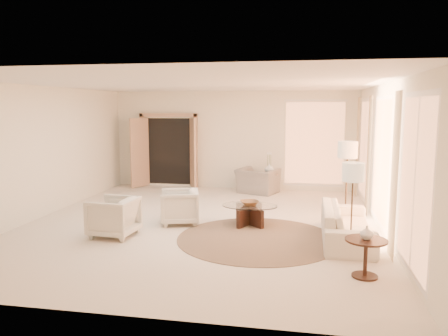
% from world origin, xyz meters
% --- Properties ---
extents(room, '(7.04, 8.04, 2.83)m').
position_xyz_m(room, '(0.00, 0.00, 1.40)').
color(room, beige).
rests_on(room, ground).
extents(windows_right, '(0.10, 6.40, 2.40)m').
position_xyz_m(windows_right, '(3.45, 0.10, 1.35)').
color(windows_right, '#FFA166').
rests_on(windows_right, room).
extents(window_back_corner, '(1.70, 0.10, 2.40)m').
position_xyz_m(window_back_corner, '(2.30, 3.95, 1.35)').
color(window_back_corner, '#FFA166').
rests_on(window_back_corner, room).
extents(curtains_right, '(0.06, 5.20, 2.60)m').
position_xyz_m(curtains_right, '(3.40, 1.00, 1.30)').
color(curtains_right, '#CAB68B').
rests_on(curtains_right, room).
extents(french_doors, '(1.95, 0.66, 2.16)m').
position_xyz_m(french_doors, '(-1.90, 3.82, 1.07)').
color(french_doors, tan).
rests_on(french_doors, room).
extents(area_rug, '(3.40, 3.40, 0.01)m').
position_xyz_m(area_rug, '(1.24, -0.81, 0.01)').
color(area_rug, '#402E22').
rests_on(area_rug, room).
extents(sofa, '(0.86, 2.13, 0.62)m').
position_xyz_m(sofa, '(2.80, -0.64, 0.31)').
color(sofa, silver).
rests_on(sofa, room).
extents(armchair_left, '(0.87, 0.90, 0.76)m').
position_xyz_m(armchair_left, '(-0.44, -0.05, 0.38)').
color(armchair_left, silver).
rests_on(armchair_left, room).
extents(armchair_right, '(0.78, 0.82, 0.79)m').
position_xyz_m(armchair_right, '(-1.38, -1.11, 0.40)').
color(armchair_right, silver).
rests_on(armchair_right, room).
extents(accent_chair, '(1.19, 0.98, 0.90)m').
position_xyz_m(accent_chair, '(0.79, 3.40, 0.45)').
color(accent_chair, gray).
rests_on(accent_chair, room).
extents(coffee_table, '(1.28, 1.28, 0.41)m').
position_xyz_m(coffee_table, '(0.98, 0.09, 0.25)').
color(coffee_table, black).
rests_on(coffee_table, room).
extents(end_table, '(0.58, 0.58, 0.54)m').
position_xyz_m(end_table, '(2.90, -2.31, 0.37)').
color(end_table, black).
rests_on(end_table, room).
extents(side_table, '(0.48, 0.48, 0.56)m').
position_xyz_m(side_table, '(1.10, 3.40, 0.34)').
color(side_table, '#2D2319').
rests_on(side_table, room).
extents(floor_lamp_near, '(0.40, 0.40, 1.66)m').
position_xyz_m(floor_lamp_near, '(2.90, 0.80, 1.41)').
color(floor_lamp_near, '#2D2319').
rests_on(floor_lamp_near, room).
extents(floor_lamp_far, '(0.35, 0.35, 1.46)m').
position_xyz_m(floor_lamp_far, '(2.81, -1.16, 1.24)').
color(floor_lamp_far, '#2D2319').
rests_on(floor_lamp_far, room).
extents(bowl, '(0.49, 0.49, 0.09)m').
position_xyz_m(bowl, '(0.98, 0.09, 0.45)').
color(bowl, brown).
rests_on(bowl, coffee_table).
extents(end_vase, '(0.20, 0.20, 0.19)m').
position_xyz_m(end_vase, '(2.90, -2.31, 0.64)').
color(end_vase, silver).
rests_on(end_vase, end_table).
extents(side_vase, '(0.33, 0.33, 0.27)m').
position_xyz_m(side_vase, '(1.10, 3.40, 0.69)').
color(side_vase, silver).
rests_on(side_vase, side_table).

